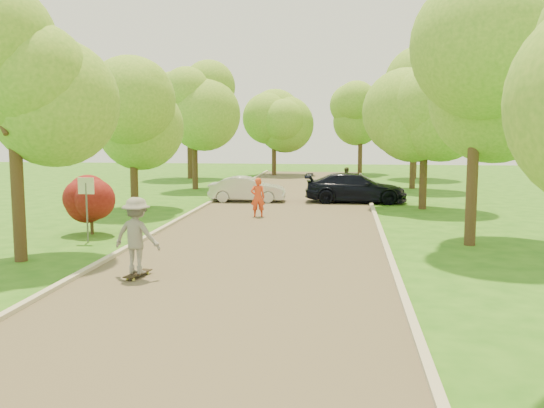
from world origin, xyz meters
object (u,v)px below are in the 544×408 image
at_px(silver_sedan, 247,189).
at_px(skateboarder, 137,235).
at_px(street_sign, 86,196).
at_px(person_striped, 258,197).
at_px(dark_sedan, 356,188).
at_px(longboard, 138,274).
at_px(person_olive, 346,180).

height_order(silver_sedan, skateboarder, skateboarder).
distance_m(street_sign, person_striped, 8.10).
bearing_deg(silver_sedan, dark_sedan, -89.39).
relative_size(silver_sedan, longboard, 3.83).
bearing_deg(person_striped, person_olive, -124.78).
xyz_separation_m(person_striped, person_olive, (3.77, 10.15, -0.09)).
bearing_deg(street_sign, skateboarder, -53.83).
relative_size(street_sign, skateboarder, 1.12).
distance_m(dark_sedan, person_olive, 4.51).
height_order(silver_sedan, dark_sedan, dark_sedan).
bearing_deg(person_olive, skateboarder, 43.48).
relative_size(dark_sedan, person_olive, 3.40).
height_order(skateboarder, person_striped, skateboarder).
height_order(silver_sedan, longboard, silver_sedan).
xyz_separation_m(street_sign, person_striped, (4.83, 6.47, -0.72)).
relative_size(dark_sedan, longboard, 5.02).
distance_m(longboard, person_olive, 21.80).
bearing_deg(dark_sedan, street_sign, 143.89).
xyz_separation_m(street_sign, dark_sedan, (9.10, 12.15, -0.81)).
bearing_deg(dark_sedan, person_striped, 143.76).
relative_size(person_striped, person_olive, 1.11).
relative_size(street_sign, dark_sedan, 0.42).
distance_m(silver_sedan, dark_sedan, 5.61).
distance_m(street_sign, silver_sedan, 12.39).
xyz_separation_m(dark_sedan, person_olive, (-0.50, 4.48, 0.01)).
relative_size(street_sign, person_striped, 1.28).
bearing_deg(longboard, skateboarder, 101.91).
height_order(dark_sedan, longboard, dark_sedan).
bearing_deg(person_olive, silver_sedan, 10.70).
xyz_separation_m(street_sign, skateboarder, (3.30, -4.51, -0.46)).
height_order(dark_sedan, person_olive, person_olive).
bearing_deg(street_sign, person_striped, 53.28).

